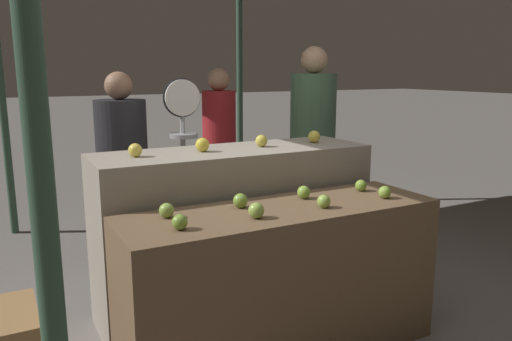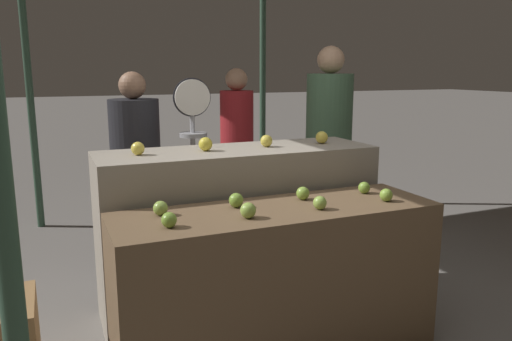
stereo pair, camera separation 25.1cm
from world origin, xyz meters
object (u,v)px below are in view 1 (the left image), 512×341
Objects in this scene: person_customer_left at (313,134)px; person_customer_right at (219,139)px; produce_scale at (183,137)px; person_vendor_at_scale at (123,162)px.

person_customer_right is (-0.60, 0.68, -0.09)m from person_customer_left.
person_customer_left reaches higher than person_customer_right.
person_customer_right reaches higher than produce_scale.
produce_scale is at bearing -2.71° from person_customer_left.
produce_scale is 0.54m from person_vendor_at_scale.
person_customer_left is (1.29, 0.25, -0.08)m from produce_scale.
produce_scale is at bearing 67.05° from person_customer_right.
person_vendor_at_scale is 0.88× the size of person_customer_left.
person_customer_left is at bearing 154.19° from person_vendor_at_scale.
person_vendor_at_scale is 0.98× the size of person_customer_right.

